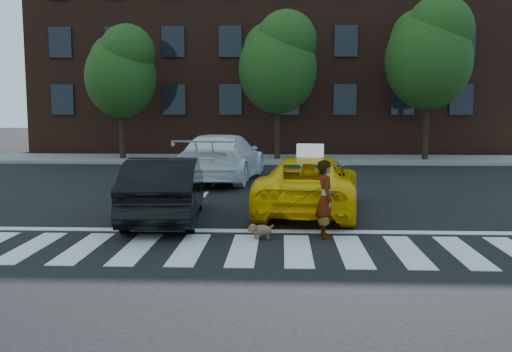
# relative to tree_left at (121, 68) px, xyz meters

# --- Properties ---
(ground) EXTENTS (120.00, 120.00, 0.00)m
(ground) POSITION_rel_tree_left_xyz_m (6.97, -17.00, -4.44)
(ground) COLOR black
(ground) RESTS_ON ground
(crosswalk) EXTENTS (13.00, 2.40, 0.01)m
(crosswalk) POSITION_rel_tree_left_xyz_m (6.97, -17.00, -4.43)
(crosswalk) COLOR silver
(crosswalk) RESTS_ON ground
(stop_line) EXTENTS (12.00, 0.30, 0.01)m
(stop_line) POSITION_rel_tree_left_xyz_m (6.97, -15.40, -4.43)
(stop_line) COLOR silver
(stop_line) RESTS_ON ground
(sidewalk_far) EXTENTS (30.00, 4.00, 0.15)m
(sidewalk_far) POSITION_rel_tree_left_xyz_m (6.97, 0.50, -4.37)
(sidewalk_far) COLOR slate
(sidewalk_far) RESTS_ON ground
(building) EXTENTS (26.00, 10.00, 12.00)m
(building) POSITION_rel_tree_left_xyz_m (6.97, 8.00, 1.56)
(building) COLOR #402116
(building) RESTS_ON ground
(tree_left) EXTENTS (3.39, 3.38, 6.50)m
(tree_left) POSITION_rel_tree_left_xyz_m (0.00, 0.00, 0.00)
(tree_left) COLOR black
(tree_left) RESTS_ON ground
(tree_mid) EXTENTS (3.69, 3.69, 7.10)m
(tree_mid) POSITION_rel_tree_left_xyz_m (7.50, -0.00, 0.41)
(tree_mid) COLOR black
(tree_mid) RESTS_ON ground
(tree_right) EXTENTS (4.00, 4.00, 7.70)m
(tree_right) POSITION_rel_tree_left_xyz_m (14.50, -0.00, 0.82)
(tree_right) COLOR black
(tree_right) RESTS_ON ground
(taxi) EXTENTS (2.94, 5.29, 1.40)m
(taxi) POSITION_rel_tree_left_xyz_m (8.37, -13.06, -3.74)
(taxi) COLOR #FFC605
(taxi) RESTS_ON ground
(black_sedan) EXTENTS (1.95, 4.59, 1.47)m
(black_sedan) POSITION_rel_tree_left_xyz_m (4.97, -14.30, -3.70)
(black_sedan) COLOR black
(black_sedan) RESTS_ON ground
(white_suv) EXTENTS (2.96, 5.96, 1.67)m
(white_suv) POSITION_rel_tree_left_xyz_m (5.57, -7.18, -3.61)
(white_suv) COLOR white
(white_suv) RESTS_ON ground
(woman) EXTENTS (0.45, 0.62, 1.57)m
(woman) POSITION_rel_tree_left_xyz_m (8.55, -15.90, -3.65)
(woman) COLOR #999999
(woman) RESTS_ON ground
(dog) EXTENTS (0.54, 0.35, 0.32)m
(dog) POSITION_rel_tree_left_xyz_m (7.24, -16.12, -4.26)
(dog) COLOR #986C4D
(dog) RESTS_ON ground
(taxi_sign) EXTENTS (0.68, 0.36, 0.32)m
(taxi_sign) POSITION_rel_tree_left_xyz_m (8.37, -13.26, -2.88)
(taxi_sign) COLOR white
(taxi_sign) RESTS_ON taxi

